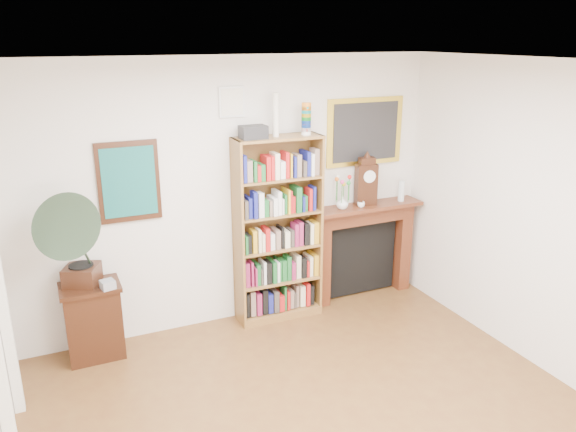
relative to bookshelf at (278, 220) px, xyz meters
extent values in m
cube|color=white|center=(-0.42, -2.31, 1.68)|extent=(4.50, 5.00, 0.01)
cube|color=silver|center=(-0.42, 0.19, 0.28)|extent=(4.50, 0.01, 2.80)
cube|color=white|center=(-2.63, -0.64, -0.07)|extent=(0.08, 0.08, 2.10)
cube|color=black|center=(-1.47, 0.17, 0.53)|extent=(0.58, 0.03, 0.78)
cube|color=#135C5A|center=(-1.47, 0.15, 0.53)|extent=(0.50, 0.01, 0.67)
cube|color=white|center=(-0.42, 0.17, 1.23)|extent=(0.26, 0.03, 0.30)
cube|color=silver|center=(-0.42, 0.15, 1.23)|extent=(0.22, 0.01, 0.26)
cube|color=gold|center=(1.13, 0.17, 0.83)|extent=(0.95, 0.03, 0.75)
cube|color=#262628|center=(1.13, 0.15, 0.83)|extent=(0.82, 0.01, 0.65)
cube|color=brown|center=(-0.45, 0.00, -0.12)|extent=(0.03, 0.33, 2.00)
cube|color=brown|center=(0.45, 0.00, -0.12)|extent=(0.03, 0.33, 2.00)
cube|color=brown|center=(0.00, 0.00, 0.87)|extent=(0.93, 0.35, 0.03)
cube|color=brown|center=(0.00, 0.00, -1.08)|extent=(0.93, 0.35, 0.09)
cube|color=brown|center=(0.00, 0.16, -0.12)|extent=(0.92, 0.04, 2.00)
cube|color=brown|center=(0.00, 0.00, -0.69)|extent=(0.87, 0.32, 0.02)
cube|color=brown|center=(0.00, 0.00, -0.31)|extent=(0.87, 0.32, 0.02)
cube|color=brown|center=(0.00, 0.00, 0.07)|extent=(0.87, 0.32, 0.02)
cube|color=brown|center=(0.00, 0.00, 0.45)|extent=(0.87, 0.32, 0.02)
cube|color=black|center=(-1.94, -0.03, -0.75)|extent=(0.55, 0.40, 0.75)
cube|color=#441C10|center=(0.56, 0.07, -0.57)|extent=(0.15, 0.20, 1.10)
cube|color=#441C10|center=(1.65, 0.07, -0.57)|extent=(0.15, 0.20, 1.10)
cube|color=#441C10|center=(1.10, 0.07, -0.11)|extent=(1.25, 0.20, 0.18)
cube|color=#441C10|center=(1.10, 0.03, 0.00)|extent=(1.35, 0.32, 0.04)
cube|color=black|center=(1.10, 0.13, -0.66)|extent=(0.91, 0.09, 0.88)
cube|color=black|center=(-1.99, 0.03, -0.28)|extent=(0.39, 0.39, 0.18)
cylinder|color=black|center=(-1.99, 0.03, -0.19)|extent=(0.30, 0.30, 0.01)
cone|color=#314735|center=(-1.99, -0.15, 0.21)|extent=(0.84, 0.91, 0.76)
cube|color=#AFAEBB|center=(-1.79, -0.18, -0.33)|extent=(0.14, 0.14, 0.08)
cube|color=black|center=(1.10, 0.05, 0.25)|extent=(0.25, 0.17, 0.47)
cylinder|color=white|center=(1.10, -0.02, 0.36)|extent=(0.14, 0.04, 0.14)
cube|color=black|center=(1.10, 0.05, 0.52)|extent=(0.19, 0.14, 0.09)
imported|color=silver|center=(0.78, 0.01, 0.09)|extent=(0.16, 0.16, 0.14)
imported|color=white|center=(1.00, -0.02, 0.05)|extent=(0.09, 0.09, 0.07)
cylinder|color=silver|center=(1.56, 0.00, 0.14)|extent=(0.07, 0.07, 0.24)
cylinder|color=silver|center=(1.55, 0.02, 0.12)|extent=(0.06, 0.06, 0.20)
camera|label=1|loc=(-2.21, -5.16, 1.86)|focal=35.00mm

